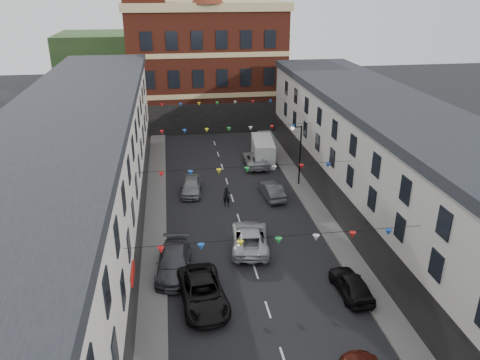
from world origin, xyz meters
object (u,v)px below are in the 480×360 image
car_right_f (256,159)px  moving_car (250,238)px  car_left_d (174,262)px  pedestrian (227,197)px  car_left_e (191,186)px  car_right_e (272,190)px  street_lamp (298,147)px  car_right_d (351,284)px  car_left_c (203,292)px  white_van (263,150)px

car_right_f → moving_car: bearing=80.3°
car_left_d → pedestrian: size_ratio=3.12×
car_left_e → car_right_e: 7.49m
car_right_e → moving_car: 9.02m
street_lamp → car_right_d: bearing=-93.5°
car_left_c → car_right_d: (9.34, -0.49, -0.08)m
car_right_f → street_lamp: bearing=119.1°
moving_car → white_van: 18.37m
car_left_d → white_van: white_van is taller
car_right_d → car_right_e: car_right_d is taller
car_right_d → pedestrian: size_ratio=2.40×
car_left_d → pedestrian: (4.81, 9.64, 0.08)m
car_left_d → car_left_e: 13.00m
street_lamp → pedestrian: street_lamp is taller
white_van → pedestrian: size_ratio=3.16×
car_left_e → car_left_d: bearing=-92.4°
car_left_e → car_right_d: size_ratio=1.04×
car_left_c → car_left_e: 16.48m
car_right_f → car_left_c: bearing=73.9°
car_right_f → pedestrian: pedestrian is taller
car_left_e → white_van: 11.09m
car_right_d → pedestrian: 15.07m
car_left_e → car_right_f: size_ratio=0.84×
car_left_c → car_left_e: (0.24, 16.48, -0.05)m
street_lamp → car_right_e: 4.95m
car_left_e → car_left_c: bearing=-84.8°
car_right_d → car_right_f: size_ratio=0.81×
car_left_e → white_van: size_ratio=0.79×
car_right_e → white_van: 9.54m
street_lamp → car_left_d: (-12.05, -13.16, -3.11)m
car_right_f → car_left_d: bearing=66.5°
car_left_e → car_right_f: (7.20, 6.10, -0.02)m
car_left_c → car_right_e: car_left_c is taller
car_right_e → car_right_f: size_ratio=0.82×
car_left_c → white_van: 25.35m
street_lamp → moving_car: bearing=-120.9°
car_left_e → car_right_e: bearing=-9.9°
car_right_d → car_right_e: 15.02m
street_lamp → car_left_e: street_lamp is taller
white_van → car_left_c: bearing=-103.9°
car_left_d → car_left_e: size_ratio=1.25×
car_right_f → car_right_d: bearing=96.8°
car_left_d → white_van: size_ratio=0.98×
pedestrian → moving_car: bearing=-75.5°
car_right_e → car_right_f: car_right_f is taller
car_left_d → car_right_d: 11.74m
car_left_e → car_right_e: (7.20, -2.06, -0.04)m
pedestrian → car_left_c: bearing=-95.5°
pedestrian → car_right_f: bearing=73.2°
car_left_d → car_right_e: bearing=55.6°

